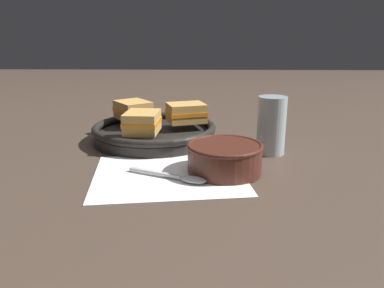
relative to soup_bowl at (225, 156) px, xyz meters
The scene contains 9 objects.
ground_plane 0.12m from the soup_bowl, 151.89° to the left, with size 4.00×4.00×0.00m, color #47382D.
napkin 0.11m from the soup_bowl, behind, with size 0.31×0.27×0.00m.
soup_bowl is the anchor object (origin of this frame).
spoon 0.09m from the soup_bowl, 148.91° to the right, with size 0.15×0.08×0.01m.
skillet 0.27m from the soup_bowl, 125.92° to the left, with size 0.30×0.43×0.04m.
sandwich_near_left 0.35m from the soup_bowl, 129.01° to the left, with size 0.11×0.12×0.05m.
sandwich_near_right 0.23m from the soup_bowl, 141.87° to the left, with size 0.08×0.10×0.05m.
sandwich_far_left 0.26m from the soup_bowl, 108.72° to the left, with size 0.11×0.10×0.05m.
drinking_glass 0.17m from the soup_bowl, 49.13° to the left, with size 0.06×0.06×0.13m.
Camera 1 is at (0.06, -0.72, 0.26)m, focal length 35.00 mm.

